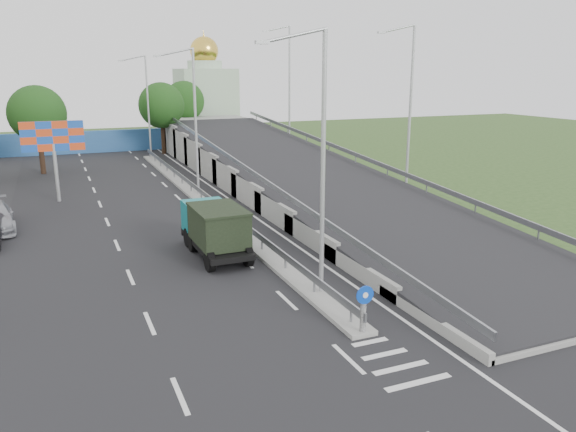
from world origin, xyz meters
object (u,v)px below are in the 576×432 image
church (206,98)px  dump_truck (215,227)px  lamp_post_far (146,101)px  sign_bollard (364,309)px  billboard (53,141)px  lamp_post_near (319,152)px  lamp_post_mid (193,115)px

church → dump_truck: 49.04m
lamp_post_far → sign_bollard: bearing=-90.1°
sign_bollard → billboard: size_ratio=0.30×
lamp_post_near → church: bearing=79.6°
church → dump_truck: bearing=-104.5°
lamp_post_mid → sign_bollard: bearing=-90.3°
sign_bollard → church: (10.00, 57.83, 4.28)m
lamp_post_near → lamp_post_mid: 20.00m
lamp_post_far → church: (9.89, 14.00, -0.50)m
lamp_post_near → dump_truck: lamp_post_near is taller
sign_bollard → lamp_post_near: 6.12m
lamp_post_far → billboard: bearing=-116.8°
lamp_post_mid → church: 35.41m
lamp_post_near → church: size_ratio=0.73×
sign_bollard → lamp_post_far: bearing=89.9°
lamp_post_far → dump_truck: bearing=-94.0°
dump_truck → church: bearing=75.0°
lamp_post_far → billboard: size_ratio=1.83×
church → dump_truck: size_ratio=2.40×
billboard → dump_truck: 17.00m
lamp_post_mid → lamp_post_near: bearing=-90.0°
sign_bollard → dump_truck: size_ratio=0.29×
dump_truck → lamp_post_near: bearing=-71.4°
lamp_post_far → dump_truck: size_ratio=1.75×
sign_bollard → lamp_post_far: size_ratio=0.17×
lamp_post_mid → lamp_post_far: (0.00, 20.00, 0.00)m
lamp_post_mid → billboard: (-9.11, 2.00, -1.62)m
lamp_post_far → lamp_post_mid: bearing=-90.0°
lamp_post_near → billboard: (-9.11, 22.00, -1.62)m
lamp_post_near → lamp_post_far: (0.00, 40.00, 0.00)m
lamp_post_mid → lamp_post_far: bearing=90.0°
lamp_post_near → lamp_post_mid: bearing=90.0°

